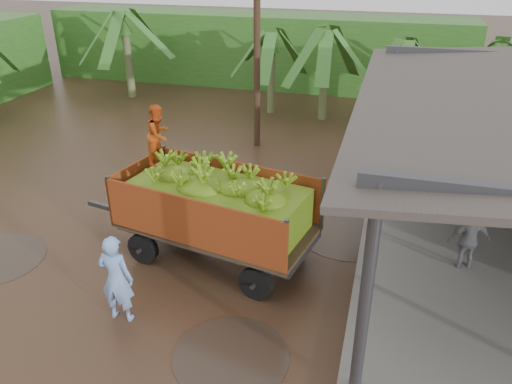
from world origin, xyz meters
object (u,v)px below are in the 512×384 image
at_px(man_blue, 116,279).
at_px(utility_pole, 257,45).
at_px(man_grey, 469,240).
at_px(banana_trailer, 216,207).

bearing_deg(man_blue, utility_pole, -91.63).
relative_size(man_blue, utility_pole, 0.27).
height_order(man_blue, utility_pole, utility_pole).
height_order(man_grey, utility_pole, utility_pole).
bearing_deg(banana_trailer, man_blue, -102.78).
distance_m(banana_trailer, man_grey, 5.81).
height_order(banana_trailer, utility_pole, utility_pole).
bearing_deg(man_blue, man_grey, -153.23).
distance_m(banana_trailer, man_blue, 2.86).
relative_size(man_grey, utility_pole, 0.22).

